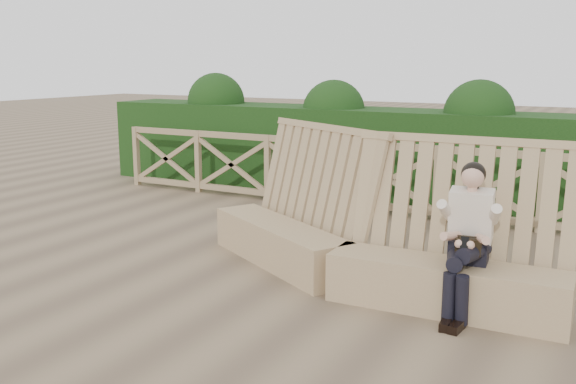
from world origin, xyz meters
The scene contains 5 objects.
ground centered at (0.00, 0.00, 0.00)m, with size 60.00×60.00×0.00m, color brown.
bench centered at (0.78, 0.43, 0.40)m, with size 4.23×1.76×1.60m.
woman centered at (1.96, 0.13, 0.76)m, with size 0.41×0.84×1.40m.
guardrail centered at (0.00, 3.50, 0.55)m, with size 10.10×0.09×1.10m.
hedge centered at (0.00, 4.70, 0.75)m, with size 12.00×1.20×1.50m, color black.
Camera 1 is at (3.23, -5.57, 2.29)m, focal length 40.00 mm.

